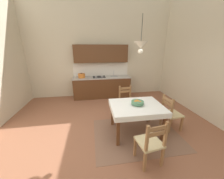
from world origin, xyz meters
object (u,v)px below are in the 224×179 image
(dining_table, at_px, (136,110))
(pendant_lamp, at_px, (141,45))
(dining_chair_window_side, at_px, (171,114))
(kitchen_cabinetry, at_px, (102,78))
(dining_chair_kitchen_side, at_px, (126,102))
(dining_chair_camera_side, at_px, (150,143))
(fruit_bowl, at_px, (137,102))

(dining_table, relative_size, pendant_lamp, 1.57)
(dining_chair_window_side, bearing_deg, pendant_lamp, 170.22)
(kitchen_cabinetry, relative_size, dining_table, 1.91)
(dining_chair_kitchen_side, height_order, dining_chair_camera_side, same)
(fruit_bowl, distance_m, pendant_lamp, 1.32)
(dining_chair_camera_side, bearing_deg, fruit_bowl, 85.29)
(dining_chair_window_side, xyz_separation_m, dining_chair_camera_side, (-1.00, -0.93, 0.00))
(fruit_bowl, bearing_deg, dining_chair_camera_side, -94.71)
(dining_chair_window_side, bearing_deg, fruit_bowl, 178.43)
(dining_table, bearing_deg, dining_chair_camera_side, -93.34)
(dining_chair_kitchen_side, xyz_separation_m, fruit_bowl, (0.02, -0.92, 0.37))
(dining_table, relative_size, dining_chair_kitchen_side, 1.36)
(dining_chair_kitchen_side, bearing_deg, pendant_lamp, -85.62)
(dining_chair_kitchen_side, distance_m, pendant_lamp, 1.87)
(dining_table, xyz_separation_m, dining_chair_camera_side, (-0.05, -0.94, -0.18))
(kitchen_cabinetry, bearing_deg, dining_table, -76.82)
(dining_chair_window_side, bearing_deg, kitchen_cabinetry, 120.46)
(dining_chair_kitchen_side, bearing_deg, dining_table, -90.07)
(kitchen_cabinetry, relative_size, pendant_lamp, 3.00)
(dining_chair_camera_side, bearing_deg, pendant_lamp, 83.87)
(dining_table, bearing_deg, pendant_lamp, 67.21)
(pendant_lamp, bearing_deg, dining_chair_window_side, -9.78)
(pendant_lamp, bearing_deg, kitchen_cabinetry, 105.23)
(kitchen_cabinetry, bearing_deg, dining_chair_window_side, -59.54)
(dining_table, relative_size, dining_chair_window_side, 1.36)
(dining_chair_kitchen_side, xyz_separation_m, pendant_lamp, (0.06, -0.79, 1.69))
(kitchen_cabinetry, height_order, dining_chair_camera_side, kitchen_cabinetry)
(dining_table, bearing_deg, dining_chair_kitchen_side, 89.93)
(dining_chair_kitchen_side, bearing_deg, kitchen_cabinetry, 109.91)
(dining_chair_kitchen_side, relative_size, dining_chair_camera_side, 1.00)
(dining_chair_window_side, height_order, pendant_lamp, pendant_lamp)
(kitchen_cabinetry, bearing_deg, dining_chair_kitchen_side, -70.09)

